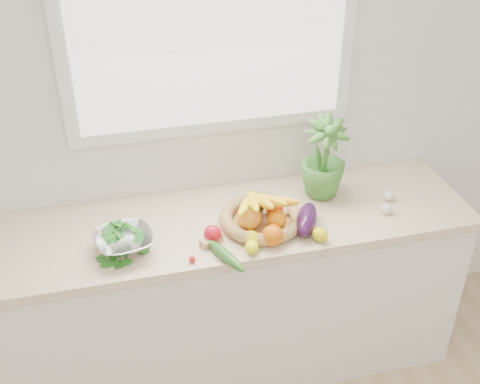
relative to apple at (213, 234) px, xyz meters
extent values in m
cube|color=white|center=(0.10, 0.44, 0.41)|extent=(4.50, 0.02, 2.70)
cube|color=silver|center=(0.10, 0.14, -0.51)|extent=(2.20, 0.58, 0.86)
cube|color=beige|center=(0.10, 0.14, -0.06)|extent=(2.24, 0.62, 0.04)
cube|color=white|center=(0.10, 0.43, 0.81)|extent=(1.30, 0.03, 1.10)
cube|color=white|center=(0.10, 0.41, 0.81)|extent=(1.18, 0.01, 0.98)
sphere|color=#DD6107|center=(0.24, -0.08, 0.01)|extent=(0.12, 0.12, 0.09)
ellipsoid|color=yellow|center=(0.44, -0.11, -0.01)|extent=(0.09, 0.10, 0.06)
ellipsoid|color=#FFFD0D|center=(0.14, -0.11, -0.01)|extent=(0.07, 0.08, 0.06)
ellipsoid|color=yellow|center=(0.16, -0.06, -0.01)|extent=(0.10, 0.11, 0.07)
sphere|color=red|center=(0.00, 0.00, 0.00)|extent=(0.10, 0.10, 0.08)
cube|color=tan|center=(-0.01, -0.02, -0.02)|extent=(0.11, 0.09, 0.03)
ellipsoid|color=silver|center=(0.87, 0.11, -0.02)|extent=(0.07, 0.07, 0.05)
ellipsoid|color=silver|center=(0.35, 0.11, -0.01)|extent=(0.06, 0.06, 0.05)
ellipsoid|color=beige|center=(0.81, 0.01, -0.02)|extent=(0.07, 0.07, 0.04)
ellipsoid|color=#2B0D31|center=(0.42, -0.01, 0.01)|extent=(0.19, 0.25, 0.09)
ellipsoid|color=#245C1B|center=(0.02, -0.14, -0.02)|extent=(0.14, 0.25, 0.05)
sphere|color=red|center=(-0.11, -0.12, -0.02)|extent=(0.04, 0.04, 0.03)
imported|color=#3E7D2D|center=(0.58, 0.23, 0.17)|extent=(0.22, 0.22, 0.38)
cylinder|color=tan|center=(0.23, 0.07, -0.03)|extent=(0.37, 0.37, 0.01)
torus|color=tan|center=(0.23, 0.07, -0.01)|extent=(0.44, 0.44, 0.06)
sphere|color=orange|center=(0.17, 0.04, 0.03)|extent=(0.13, 0.13, 0.11)
sphere|color=orange|center=(0.29, 0.01, 0.02)|extent=(0.10, 0.10, 0.09)
sphere|color=#FB4407|center=(0.31, 0.11, 0.01)|extent=(0.10, 0.10, 0.08)
ellipsoid|color=#223115|center=(0.22, 0.14, 0.03)|extent=(0.11, 0.11, 0.11)
ellipsoid|color=yellow|center=(0.16, 0.06, 0.08)|extent=(0.15, 0.24, 0.11)
ellipsoid|color=yellow|center=(0.19, 0.06, 0.09)|extent=(0.07, 0.25, 0.11)
ellipsoid|color=yellow|center=(0.22, 0.06, 0.10)|extent=(0.09, 0.25, 0.11)
ellipsoid|color=#F1B113|center=(0.26, 0.06, 0.09)|extent=(0.16, 0.24, 0.11)
ellipsoid|color=#FAB014|center=(0.29, 0.06, 0.08)|extent=(0.22, 0.19, 0.11)
cylinder|color=white|center=(-0.37, 0.03, -0.03)|extent=(0.11, 0.11, 0.02)
imported|color=silver|center=(-0.37, 0.03, 0.01)|extent=(0.27, 0.27, 0.06)
ellipsoid|color=#2C6B1A|center=(-0.37, 0.03, 0.05)|extent=(0.21, 0.21, 0.07)
camera|label=1|loc=(-0.39, -2.02, 1.52)|focal=45.00mm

